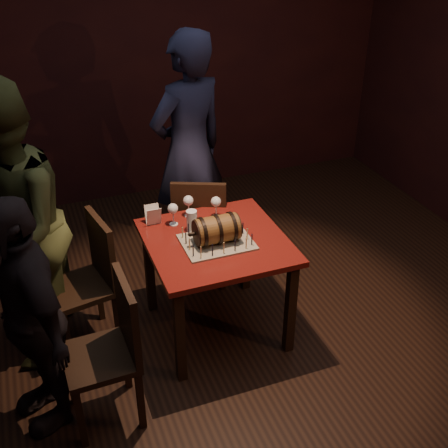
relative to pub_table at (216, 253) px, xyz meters
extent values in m
plane|color=black|center=(0.08, -0.20, -0.64)|extent=(5.00, 5.00, 0.00)
cube|color=black|center=(0.08, 2.30, 0.76)|extent=(5.00, 0.04, 2.80)
cube|color=#4F0F0D|center=(0.00, 0.00, 0.09)|extent=(0.90, 0.90, 0.04)
cube|color=black|center=(-0.38, -0.38, -0.29)|extent=(0.06, 0.06, 0.71)
cube|color=black|center=(0.38, -0.38, -0.29)|extent=(0.06, 0.06, 0.71)
cube|color=black|center=(-0.38, 0.38, -0.29)|extent=(0.06, 0.06, 0.71)
cube|color=black|center=(0.38, 0.38, -0.29)|extent=(0.06, 0.06, 0.71)
cube|color=gray|center=(-0.01, -0.04, 0.12)|extent=(0.45, 0.35, 0.01)
cylinder|color=brown|center=(-0.01, -0.04, 0.21)|extent=(0.27, 0.18, 0.18)
cylinder|color=black|center=(-0.11, -0.04, 0.21)|extent=(0.02, 0.20, 0.20)
cylinder|color=black|center=(-0.01, -0.04, 0.21)|extent=(0.02, 0.20, 0.20)
cylinder|color=black|center=(0.09, -0.04, 0.21)|extent=(0.02, 0.20, 0.20)
cylinder|color=black|center=(-0.15, -0.04, 0.21)|extent=(0.01, 0.17, 0.17)
cylinder|color=black|center=(0.13, -0.04, 0.21)|extent=(0.01, 0.17, 0.17)
cylinder|color=black|center=(-0.17, -0.04, 0.21)|extent=(0.04, 0.02, 0.02)
sphere|color=black|center=(-0.19, -0.04, 0.21)|extent=(0.03, 0.03, 0.03)
cylinder|color=#ECD48D|center=(-0.17, -0.19, 0.16)|extent=(0.01, 0.01, 0.08)
cylinder|color=black|center=(-0.17, -0.19, 0.21)|extent=(0.00, 0.00, 0.01)
cylinder|color=black|center=(-0.09, -0.19, 0.16)|extent=(0.01, 0.01, 0.08)
cylinder|color=black|center=(-0.09, -0.19, 0.21)|extent=(0.00, 0.00, 0.01)
cylinder|color=#ECD48D|center=(-0.02, -0.19, 0.16)|extent=(0.01, 0.01, 0.08)
cylinder|color=black|center=(-0.02, -0.19, 0.21)|extent=(0.00, 0.00, 0.01)
cylinder|color=black|center=(0.06, -0.19, 0.16)|extent=(0.01, 0.01, 0.08)
cylinder|color=black|center=(0.06, -0.19, 0.21)|extent=(0.00, 0.00, 0.01)
cylinder|color=#ECD48D|center=(0.14, -0.19, 0.16)|extent=(0.01, 0.01, 0.08)
cylinder|color=black|center=(0.14, -0.19, 0.21)|extent=(0.00, 0.00, 0.01)
cylinder|color=black|center=(0.19, -0.16, 0.16)|extent=(0.01, 0.01, 0.08)
cylinder|color=black|center=(0.19, -0.16, 0.21)|extent=(0.00, 0.00, 0.01)
cylinder|color=#ECD48D|center=(0.19, -0.08, 0.16)|extent=(0.01, 0.01, 0.08)
cylinder|color=black|center=(0.19, -0.08, 0.21)|extent=(0.00, 0.00, 0.01)
cylinder|color=black|center=(0.19, -0.01, 0.16)|extent=(0.01, 0.01, 0.08)
cylinder|color=black|center=(0.19, -0.01, 0.21)|extent=(0.00, 0.00, 0.01)
cylinder|color=#ECD48D|center=(0.19, 0.07, 0.16)|extent=(0.01, 0.01, 0.08)
cylinder|color=black|center=(0.19, 0.07, 0.21)|extent=(0.00, 0.00, 0.01)
cylinder|color=black|center=(0.15, 0.10, 0.16)|extent=(0.01, 0.01, 0.08)
cylinder|color=black|center=(0.15, 0.10, 0.21)|extent=(0.00, 0.00, 0.01)
cylinder|color=#ECD48D|center=(0.07, 0.10, 0.16)|extent=(0.01, 0.01, 0.08)
cylinder|color=black|center=(0.07, 0.10, 0.21)|extent=(0.00, 0.00, 0.01)
cylinder|color=black|center=(0.00, 0.10, 0.16)|extent=(0.01, 0.01, 0.08)
cylinder|color=black|center=(0.00, 0.10, 0.21)|extent=(0.00, 0.00, 0.01)
cylinder|color=#ECD48D|center=(-0.08, 0.10, 0.16)|extent=(0.01, 0.01, 0.08)
cylinder|color=black|center=(-0.08, 0.10, 0.21)|extent=(0.00, 0.00, 0.01)
cylinder|color=black|center=(-0.15, 0.10, 0.16)|extent=(0.01, 0.01, 0.08)
cylinder|color=black|center=(-0.15, 0.10, 0.21)|extent=(0.00, 0.00, 0.01)
cylinder|color=#ECD48D|center=(-0.20, 0.08, 0.16)|extent=(0.01, 0.01, 0.08)
cylinder|color=black|center=(-0.20, 0.08, 0.21)|extent=(0.00, 0.00, 0.01)
cylinder|color=black|center=(-0.20, 0.00, 0.16)|extent=(0.01, 0.01, 0.08)
cylinder|color=black|center=(-0.20, 0.00, 0.21)|extent=(0.00, 0.00, 0.01)
cylinder|color=#ECD48D|center=(-0.20, -0.07, 0.16)|extent=(0.01, 0.01, 0.08)
cylinder|color=black|center=(-0.20, -0.07, 0.21)|extent=(0.00, 0.00, 0.01)
cylinder|color=black|center=(-0.20, -0.15, 0.16)|extent=(0.01, 0.01, 0.08)
cylinder|color=black|center=(-0.20, -0.15, 0.21)|extent=(0.00, 0.00, 0.01)
cylinder|color=silver|center=(-0.21, 0.28, 0.11)|extent=(0.06, 0.06, 0.01)
cylinder|color=silver|center=(-0.21, 0.28, 0.16)|extent=(0.01, 0.01, 0.09)
sphere|color=silver|center=(-0.21, 0.28, 0.23)|extent=(0.07, 0.07, 0.07)
sphere|color=#591114|center=(-0.21, 0.28, 0.23)|extent=(0.05, 0.05, 0.05)
cylinder|color=silver|center=(-0.07, 0.36, 0.11)|extent=(0.06, 0.06, 0.01)
cylinder|color=silver|center=(-0.07, 0.36, 0.16)|extent=(0.01, 0.01, 0.09)
sphere|color=silver|center=(-0.07, 0.36, 0.23)|extent=(0.07, 0.07, 0.07)
cylinder|color=silver|center=(0.10, 0.27, 0.11)|extent=(0.06, 0.06, 0.01)
cylinder|color=silver|center=(0.10, 0.27, 0.16)|extent=(0.01, 0.01, 0.09)
sphere|color=silver|center=(0.10, 0.27, 0.23)|extent=(0.07, 0.07, 0.07)
sphere|color=#BF594C|center=(0.10, 0.27, 0.23)|extent=(0.05, 0.05, 0.05)
cylinder|color=silver|center=(-0.11, 0.16, 0.18)|extent=(0.07, 0.07, 0.15)
cylinder|color=#9E5414|center=(-0.11, 0.16, 0.17)|extent=(0.06, 0.06, 0.11)
cylinder|color=white|center=(-0.11, 0.16, 0.23)|extent=(0.06, 0.06, 0.02)
cube|color=black|center=(0.11, 0.64, -0.19)|extent=(0.53, 0.53, 0.04)
cube|color=black|center=(0.33, 0.73, -0.43)|extent=(0.04, 0.04, 0.43)
cube|color=black|center=(0.02, 0.87, -0.43)|extent=(0.04, 0.04, 0.43)
cube|color=black|center=(0.20, 0.42, -0.43)|extent=(0.04, 0.04, 0.43)
cube|color=black|center=(-0.11, 0.56, -0.43)|extent=(0.04, 0.04, 0.43)
cube|color=black|center=(0.04, 0.48, 0.06)|extent=(0.38, 0.19, 0.46)
cube|color=black|center=(-0.89, 0.20, -0.19)|extent=(0.47, 0.47, 0.04)
cube|color=black|center=(-1.09, 0.33, -0.43)|extent=(0.04, 0.04, 0.43)
cube|color=black|center=(-1.03, 0.00, -0.43)|extent=(0.04, 0.04, 0.43)
cube|color=black|center=(-0.76, 0.39, -0.43)|extent=(0.04, 0.04, 0.43)
cube|color=black|center=(-0.69, 0.06, -0.43)|extent=(0.04, 0.04, 0.43)
cube|color=black|center=(-0.71, 0.23, 0.06)|extent=(0.12, 0.40, 0.46)
cube|color=black|center=(-0.88, -0.50, -0.19)|extent=(0.41, 0.41, 0.04)
cube|color=black|center=(-1.06, -0.34, -0.43)|extent=(0.04, 0.04, 0.43)
cube|color=black|center=(-1.05, -0.68, -0.43)|extent=(0.04, 0.04, 0.43)
cube|color=black|center=(-0.72, -0.33, -0.43)|extent=(0.04, 0.04, 0.43)
cube|color=black|center=(-0.71, -0.67, -0.43)|extent=(0.04, 0.04, 0.43)
cube|color=black|center=(-0.70, -0.50, 0.06)|extent=(0.05, 0.40, 0.46)
imported|color=#181A31|center=(0.13, 0.99, 0.31)|extent=(0.81, 0.67, 1.90)
imported|color=#383F1F|center=(-1.23, 0.27, 0.29)|extent=(0.87, 1.03, 1.86)
imported|color=black|center=(-1.20, -0.36, 0.09)|extent=(0.59, 0.93, 1.47)
camera|label=1|loc=(-1.06, -2.94, 2.06)|focal=45.00mm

